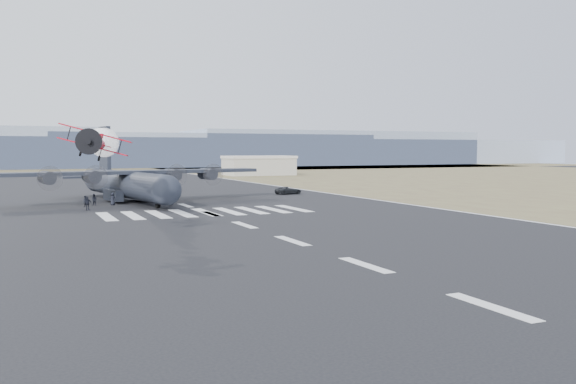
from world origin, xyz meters
TOP-DOWN VIEW (x-y plane):
  - ground at (0.00, 0.00)m, footprint 500.00×500.00m
  - scrub_far at (0.00, 230.00)m, footprint 500.00×80.00m
  - runway_markings at (0.00, 60.00)m, footprint 60.00×260.00m
  - ridge_seg_d at (0.00, 260.00)m, footprint 150.00×50.00m
  - ridge_seg_e at (65.00, 260.00)m, footprint 150.00×50.00m
  - ridge_seg_f at (130.00, 260.00)m, footprint 150.00×50.00m
  - ridge_seg_g at (195.00, 260.00)m, footprint 150.00×50.00m
  - hangar_right at (46.00, 150.00)m, footprint 20.50×12.50m
  - aerobatic_biplane at (-15.34, 30.33)m, footprint 5.90×5.48m
  - smoke_trail at (-11.92, 53.00)m, footprint 6.03×27.49m
  - transport_aircraft at (-6.33, 69.42)m, footprint 40.01×32.80m
  - support_vehicle at (21.95, 73.99)m, footprint 5.10×3.07m
  - crew_a at (-2.41, 58.76)m, footprint 0.71×0.64m
  - crew_b at (-11.64, 65.25)m, footprint 0.92×0.88m
  - crew_c at (-1.50, 61.71)m, footprint 1.17×0.97m
  - crew_d at (-13.21, 58.77)m, footprint 1.12×0.73m
  - crew_e at (-9.24, 64.50)m, footprint 0.90×0.59m
  - crew_f at (-1.51, 63.36)m, footprint 1.65×0.96m
  - crew_g at (-3.16, 65.96)m, footprint 0.64×0.54m
  - crew_h at (-13.01, 63.00)m, footprint 0.88×0.86m

SIDE VIEW (x-z plane):
  - ground at x=0.00m, z-range 0.00..0.00m
  - scrub_far at x=0.00m, z-range 0.00..0.00m
  - runway_markings at x=0.00m, z-range 0.00..0.01m
  - support_vehicle at x=21.95m, z-range 0.00..1.32m
  - crew_h at x=-13.01m, z-range 0.00..1.58m
  - crew_a at x=-2.41m, z-range 0.00..1.62m
  - crew_b at x=-11.64m, z-range 0.00..1.62m
  - crew_c at x=-1.50m, z-range 0.00..1.65m
  - crew_g at x=-3.16m, z-range 0.00..1.66m
  - crew_f at x=-1.51m, z-range 0.00..1.69m
  - crew_e at x=-9.24m, z-range 0.00..1.76m
  - crew_d at x=-13.21m, z-range 0.00..1.77m
  - transport_aircraft at x=-6.33m, z-range -2.80..8.76m
  - hangar_right at x=46.00m, z-range 0.06..5.96m
  - ridge_seg_d at x=0.00m, z-range 0.00..13.00m
  - ridge_seg_g at x=195.00m, z-range 0.00..13.00m
  - ridge_seg_e at x=65.00m, z-range 0.00..15.00m
  - aerobatic_biplane at x=-15.34m, z-range 6.90..9.92m
  - ridge_seg_f at x=130.00m, z-range 0.00..17.00m
  - smoke_trail at x=-11.92m, z-range 6.71..10.49m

